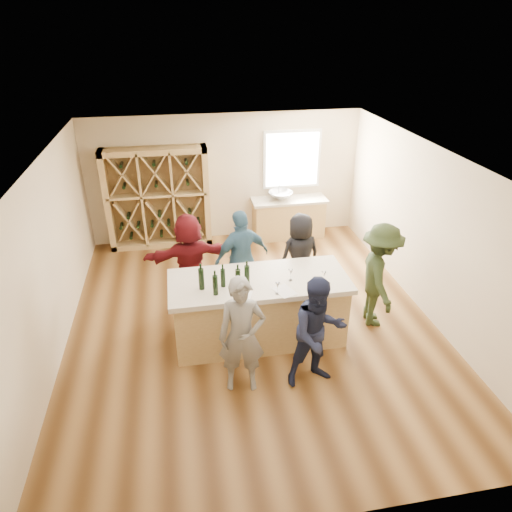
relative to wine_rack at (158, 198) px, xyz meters
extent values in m
cube|color=brown|center=(1.50, -3.27, -1.15)|extent=(6.00, 7.00, 0.10)
cube|color=white|center=(1.50, -3.27, 1.75)|extent=(6.00, 7.00, 0.10)
cube|color=#CBB693|center=(1.50, 0.28, 0.30)|extent=(6.00, 0.10, 2.80)
cube|color=#CBB693|center=(1.50, -6.82, 0.30)|extent=(6.00, 0.10, 2.80)
cube|color=#CBB693|center=(-1.55, -3.27, 0.30)|extent=(0.10, 7.00, 2.80)
cube|color=#CBB693|center=(4.55, -3.27, 0.30)|extent=(0.10, 7.00, 2.80)
cube|color=white|center=(3.00, 0.20, 0.65)|extent=(1.30, 0.06, 1.30)
cube|color=white|center=(3.00, 0.17, 0.65)|extent=(1.18, 0.01, 1.18)
cube|color=tan|center=(0.00, 0.00, 0.00)|extent=(2.20, 0.45, 2.20)
cube|color=tan|center=(2.90, -0.07, -0.67)|extent=(1.60, 0.58, 0.86)
cube|color=beige|center=(2.90, -0.07, -0.21)|extent=(1.70, 0.62, 0.06)
imported|color=silver|center=(2.70, -0.07, -0.09)|extent=(0.54, 0.54, 0.19)
cylinder|color=silver|center=(2.70, 0.11, -0.03)|extent=(0.02, 0.02, 0.30)
cube|color=tan|center=(1.54, -3.69, -0.60)|extent=(2.60, 1.00, 1.00)
cube|color=beige|center=(1.54, -3.69, -0.06)|extent=(2.72, 1.12, 0.08)
cylinder|color=black|center=(0.67, -3.80, 0.15)|extent=(0.11, 0.11, 0.33)
cylinder|color=black|center=(0.85, -3.99, 0.13)|extent=(0.08, 0.08, 0.31)
cylinder|color=black|center=(0.98, -3.79, 0.12)|extent=(0.09, 0.09, 0.28)
cylinder|color=black|center=(1.19, -3.88, 0.13)|extent=(0.09, 0.09, 0.31)
cylinder|color=black|center=(1.33, -3.82, 0.14)|extent=(0.09, 0.09, 0.32)
cone|color=white|center=(1.72, -4.12, 0.07)|extent=(0.07, 0.07, 0.18)
cone|color=white|center=(2.24, -4.15, 0.08)|extent=(0.09, 0.09, 0.20)
cone|color=white|center=(1.99, -3.80, 0.07)|extent=(0.08, 0.08, 0.19)
cone|color=white|center=(2.46, -3.95, 0.07)|extent=(0.09, 0.09, 0.19)
cube|color=white|center=(1.24, -4.10, -0.02)|extent=(0.30, 0.34, 0.00)
cube|color=white|center=(1.84, -4.07, -0.02)|extent=(0.35, 0.40, 0.00)
cube|color=white|center=(2.38, -4.05, -0.02)|extent=(0.29, 0.32, 0.00)
imported|color=slate|center=(1.12, -4.71, -0.24)|extent=(0.68, 0.53, 1.72)
imported|color=#191E38|center=(2.14, -4.79, -0.27)|extent=(0.86, 0.55, 1.66)
imported|color=#263319|center=(3.52, -3.60, -0.21)|extent=(0.72, 1.22, 1.78)
imported|color=#335972|center=(1.44, -2.58, -0.23)|extent=(1.14, 0.83, 1.75)
imported|color=black|center=(2.49, -2.54, -0.31)|extent=(0.87, 0.66, 1.59)
imported|color=#590F14|center=(0.55, -2.44, -0.26)|extent=(1.62, 0.73, 1.69)
camera|label=1|loc=(0.45, -9.48, 3.52)|focal=32.00mm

